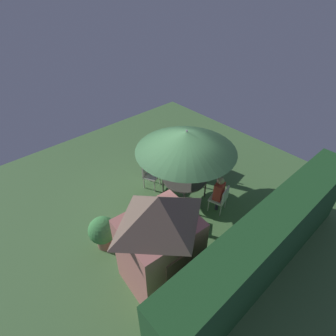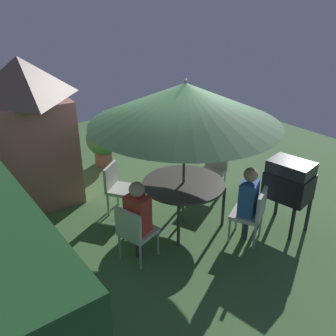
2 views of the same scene
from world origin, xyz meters
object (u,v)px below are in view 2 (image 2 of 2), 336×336
at_px(patio_umbrella, 185,103).
at_px(patio_table, 183,185).
at_px(chair_toward_house, 118,185).
at_px(person_in_blue, 249,196).
at_px(chair_toward_hedge, 214,168).
at_px(garden_shed, 29,130).
at_px(person_in_red, 138,212).
at_px(chair_far_side, 252,212).
at_px(potted_plant_by_shed, 102,141).
at_px(bbq_grill, 289,182).
at_px(chair_near_shed, 134,230).

bearing_deg(patio_umbrella, patio_table, 165.96).
bearing_deg(chair_toward_house, person_in_blue, -148.37).
bearing_deg(chair_toward_hedge, person_in_blue, 155.52).
bearing_deg(garden_shed, patio_umbrella, -145.83).
distance_m(chair_toward_hedge, person_in_red, 2.42).
relative_size(chair_far_side, person_in_red, 0.71).
height_order(garden_shed, chair_toward_house, garden_shed).
distance_m(garden_shed, potted_plant_by_shed, 1.94).
bearing_deg(chair_toward_house, chair_far_side, -148.53).
xyz_separation_m(potted_plant_by_shed, person_in_red, (-3.28, 1.16, 0.23)).
distance_m(chair_toward_house, person_in_red, 1.39).
bearing_deg(person_in_red, garden_shed, 11.11).
bearing_deg(chair_toward_house, person_in_red, 162.60).
height_order(chair_toward_house, potted_plant_by_shed, potted_plant_by_shed).
xyz_separation_m(patio_umbrella, chair_toward_hedge, (0.49, -1.16, -1.58)).
height_order(chair_far_side, person_in_blue, person_in_blue).
distance_m(garden_shed, person_in_blue, 4.07).
bearing_deg(garden_shed, bbq_grill, -140.46).
xyz_separation_m(chair_near_shed, chair_far_side, (-0.69, -1.73, 0.00)).
bearing_deg(chair_near_shed, potted_plant_by_shed, -20.53).
distance_m(patio_table, patio_umbrella, 1.39).
xyz_separation_m(bbq_grill, chair_toward_hedge, (1.60, 0.12, -0.33)).
relative_size(chair_near_shed, potted_plant_by_shed, 0.93).
height_order(bbq_grill, person_in_blue, person_in_blue).
bearing_deg(potted_plant_by_shed, chair_far_side, -173.05).
relative_size(garden_shed, person_in_blue, 2.10).
bearing_deg(garden_shed, chair_toward_house, -146.96).
height_order(chair_far_side, potted_plant_by_shed, potted_plant_by_shed).
height_order(patio_umbrella, chair_toward_house, patio_umbrella).
relative_size(patio_umbrella, chair_toward_hedge, 3.29).
relative_size(bbq_grill, chair_toward_house, 1.33).
xyz_separation_m(chair_near_shed, chair_toward_hedge, (0.84, -2.35, 0.00)).
bearing_deg(patio_table, bbq_grill, -131.11).
height_order(chair_near_shed, person_in_blue, person_in_blue).
distance_m(patio_umbrella, person_in_blue, 1.71).
bearing_deg(potted_plant_by_shed, bbq_grill, -163.13).
bearing_deg(patio_table, chair_far_side, -152.97).
xyz_separation_m(chair_toward_hedge, person_in_red, (-0.82, 2.27, 0.26)).
bearing_deg(person_in_blue, patio_umbrella, 27.03).
height_order(patio_umbrella, person_in_blue, patio_umbrella).
relative_size(garden_shed, person_in_red, 2.10).
bearing_deg(chair_near_shed, patio_umbrella, -73.45).
relative_size(chair_far_side, potted_plant_by_shed, 0.93).
bearing_deg(patio_table, patio_umbrella, -14.04).
distance_m(chair_near_shed, person_in_red, 0.28).
bearing_deg(person_in_blue, potted_plant_by_shed, 6.53).
xyz_separation_m(patio_umbrella, chair_near_shed, (-0.35, 1.19, -1.58)).
distance_m(chair_near_shed, chair_toward_house, 1.41).
bearing_deg(person_in_blue, chair_far_side, -152.97).
xyz_separation_m(patio_umbrella, bbq_grill, (-1.12, -1.28, -1.25)).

